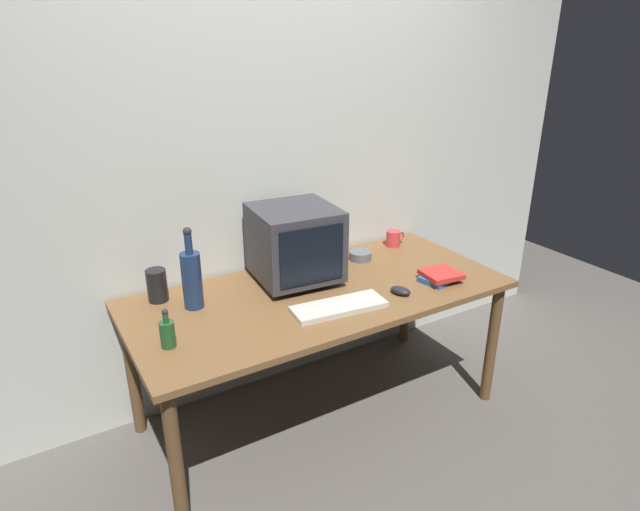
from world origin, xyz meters
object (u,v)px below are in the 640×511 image
Objects in this scene: cd_spindle at (360,255)px; mug at (394,238)px; keyboard at (339,307)px; bottle_tall at (192,278)px; bottle_short at (167,333)px; crt_monitor at (295,243)px; computer_mouse at (401,291)px; book_stack at (440,276)px; metal_canister at (157,285)px.

mug is at bearing 13.87° from cd_spindle.
keyboard is 0.84m from mug.
bottle_short is (-0.19, -0.27, -0.08)m from bottle_tall.
keyboard is 0.74m from bottle_short.
bottle_tall reaches higher than crt_monitor.
mug is at bearing 9.85° from crt_monitor.
bottle_tall is at bearing 54.23° from bottle_short.
crt_monitor is at bearing -172.83° from cd_spindle.
cd_spindle is at bearing 52.19° from keyboard.
cd_spindle is (0.41, 0.42, 0.01)m from keyboard.
bottle_tall is at bearing 133.87° from computer_mouse.
crt_monitor is 2.10× the size of book_stack.
mug is at bearing -0.17° from metal_canister.
cd_spindle is (-0.18, 0.43, -0.00)m from book_stack.
bottle_tall is at bearing -50.22° from metal_canister.
crt_monitor reaches higher than bottle_short.
crt_monitor reaches higher than cd_spindle.
crt_monitor is at bearing 21.83° from bottle_short.
metal_canister is at bearing 168.86° from crt_monitor.
book_stack reaches higher than cd_spindle.
keyboard is 0.58m from cd_spindle.
cd_spindle is (0.08, 0.44, 0.00)m from computer_mouse.
computer_mouse is at bearing -23.28° from bottle_tall.
computer_mouse is at bearing -100.33° from cd_spindle.
mug is (0.70, 0.12, -0.15)m from crt_monitor.
metal_canister is (-0.66, 0.49, 0.06)m from keyboard.
metal_canister is (-0.64, 0.13, -0.12)m from crt_monitor.
computer_mouse is (0.33, -0.02, 0.01)m from keyboard.
book_stack is 1.65× the size of cd_spindle.
book_stack is at bearing -31.87° from crt_monitor.
mug is 1.34m from metal_canister.
crt_monitor is at bearing -11.14° from metal_canister.
crt_monitor is at bearing 148.13° from book_stack.
keyboard is at bearing -33.00° from bottle_tall.
book_stack is 1.32× the size of metal_canister.
bottle_tall is 1.88× the size of book_stack.
keyboard is at bearing -6.30° from bottle_short.
bottle_short is at bearing -125.77° from bottle_tall.
bottle_tall is (-0.52, -0.02, -0.05)m from crt_monitor.
metal_canister is at bearing 176.10° from cd_spindle.
crt_monitor is at bearing 108.60° from computer_mouse.
mug is at bearing 41.81° from keyboard.
bottle_tall reaches higher than mug.
book_stack is at bearing -21.94° from metal_canister.
book_stack is 1.34m from metal_canister.
crt_monitor is 0.66m from metal_canister.
metal_canister is at bearing 79.83° from bottle_short.
keyboard is 0.33m from computer_mouse.
mug is (0.68, 0.49, 0.03)m from keyboard.
computer_mouse is (0.34, -0.39, -0.17)m from crt_monitor.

